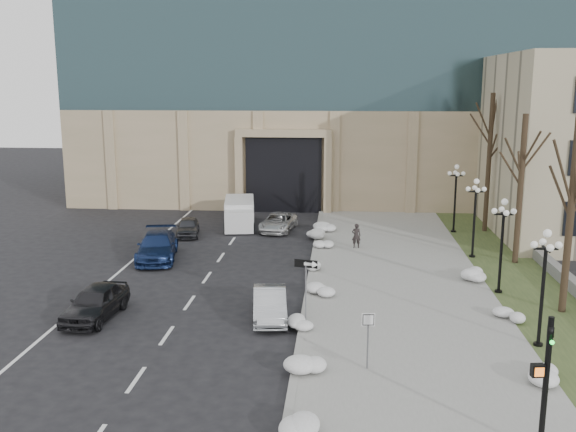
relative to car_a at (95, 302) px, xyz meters
name	(u,v)px	position (x,y,z in m)	size (l,w,h in m)	color
ground	(321,417)	(10.12, -7.69, -0.74)	(160.00, 160.00, 0.00)	black
sidewalk	(397,281)	(13.62, 6.31, -0.68)	(9.00, 40.00, 0.12)	#969791
curb	(310,279)	(9.12, 6.31, -0.67)	(0.30, 40.00, 0.14)	#969791
grass_strip	(525,285)	(20.12, 6.31, -0.69)	(4.00, 40.00, 0.10)	#344522
stone_wall	(553,269)	(22.12, 8.31, -0.39)	(0.50, 30.00, 0.70)	slate
car_a	(95,302)	(0.00, 0.00, 0.00)	(1.75, 4.35, 1.48)	black
car_b	(270,304)	(7.62, 0.60, -0.07)	(1.42, 4.06, 1.34)	#B2B6BB
car_c	(157,246)	(-0.01, 9.67, 0.03)	(2.17, 5.32, 1.54)	navy
car_d	(278,222)	(6.33, 17.57, -0.13)	(2.04, 4.42, 1.23)	silver
car_e	(188,227)	(0.39, 15.65, -0.13)	(1.44, 3.58, 1.22)	#333438
pedestrian	(356,236)	(11.65, 12.83, 0.14)	(0.56, 0.37, 1.53)	black
box_truck	(239,214)	(3.40, 18.87, 0.16)	(2.84, 6.11, 1.87)	silver
one_way_sign	(310,272)	(9.39, 0.11, 1.60)	(1.05, 0.43, 2.83)	slate
keep_sign	(368,329)	(11.68, -4.35, 0.88)	(0.47, 0.10, 2.20)	slate
traffic_signal	(544,388)	(16.23, -9.27, 1.28)	(0.70, 0.93, 4.07)	black
snow_clump_b	(304,368)	(9.46, -4.87, -0.44)	(1.10, 1.60, 0.36)	white
snow_clump_c	(305,323)	(9.25, -0.59, -0.44)	(1.10, 1.60, 0.36)	white
snow_clump_d	(320,291)	(9.71, 3.70, -0.44)	(1.10, 1.60, 0.36)	white
snow_clump_e	(314,266)	(9.26, 7.90, -0.44)	(1.10, 1.60, 0.36)	white
snow_clump_f	(322,245)	(9.52, 12.51, -0.44)	(1.10, 1.60, 0.36)	white
snow_clump_g	(324,229)	(9.51, 17.16, -0.44)	(1.10, 1.60, 0.36)	white
snow_clump_h	(544,376)	(17.68, -4.86, -0.44)	(1.10, 1.60, 0.36)	white
snow_clump_i	(509,316)	(17.96, 0.93, -0.44)	(1.10, 1.60, 0.36)	white
snow_clump_j	(473,275)	(17.65, 7.05, -0.44)	(1.10, 1.60, 0.36)	white
snow_clump_k	(316,237)	(9.07, 14.83, -0.44)	(1.10, 1.60, 0.36)	white
lamppost_a	(544,272)	(18.42, -1.69, 2.33)	(1.18, 1.18, 4.76)	black
lamppost_b	(502,233)	(18.42, 4.81, 2.33)	(1.18, 1.18, 4.76)	black
lamppost_c	(475,207)	(18.42, 11.31, 2.33)	(1.18, 1.18, 4.76)	black
lamppost_d	(456,189)	(18.42, 17.81, 2.33)	(1.18, 1.18, 4.76)	black
tree_near	(573,185)	(20.62, 2.31, 5.09)	(3.20, 3.20, 9.00)	black
tree_mid	(522,168)	(20.62, 10.31, 4.76)	(3.20, 3.20, 8.50)	black
tree_far	(490,143)	(20.62, 18.31, 5.41)	(3.20, 3.20, 9.50)	black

